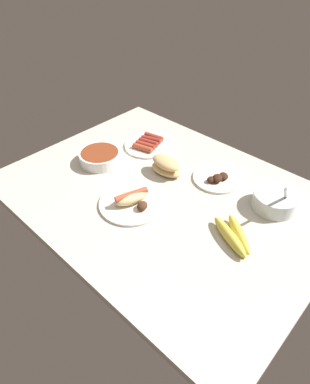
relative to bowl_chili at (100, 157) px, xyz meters
The scene contains 8 objects.
ground_plane 33.99cm from the bowl_chili, ahead, with size 120.00×90.00×3.00cm, color beige.
bowl_chili is the anchor object (origin of this frame).
banana_bunch 65.75cm from the bowl_chili, ahead, with size 18.66×15.12×3.97cm.
plate_grilled_meat 49.58cm from the bowl_chili, 28.59° to the left, with size 19.20×19.20×3.84cm.
plate_hotdog_assembled 30.99cm from the bowl_chili, 17.82° to the right, with size 23.90×23.90×5.61cm.
bowl_coleslaw 71.81cm from the bowl_chili, 20.02° to the left, with size 15.80×15.80×15.34cm.
plate_sausages 23.82cm from the bowl_chili, 75.18° to the left, with size 21.73×21.73×3.45cm.
bread_stack 28.93cm from the bowl_chili, 26.99° to the left, with size 14.27×9.02×7.20cm.
Camera 1 is at (63.88, -72.91, 80.81)cm, focal length 31.05 mm.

